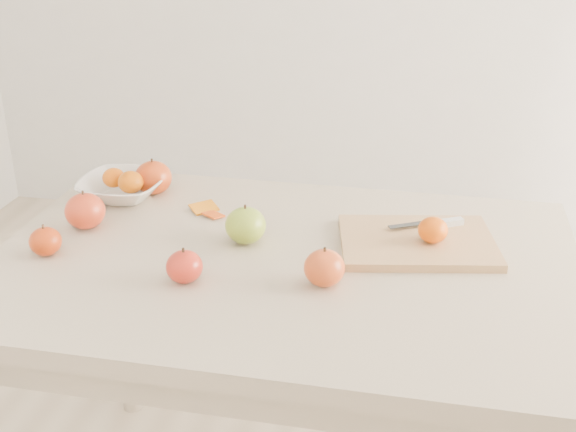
# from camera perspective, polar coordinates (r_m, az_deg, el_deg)

# --- Properties ---
(table) EXTENTS (1.20, 0.80, 0.75)m
(table) POSITION_cam_1_polar(r_m,az_deg,el_deg) (1.53, -0.38, -6.52)
(table) COLOR #C0AF91
(table) RESTS_ON ground
(cutting_board) EXTENTS (0.36, 0.29, 0.02)m
(cutting_board) POSITION_cam_1_polar(r_m,az_deg,el_deg) (1.55, 10.17, -2.04)
(cutting_board) COLOR tan
(cutting_board) RESTS_ON table
(board_tangerine) EXTENTS (0.06, 0.06, 0.05)m
(board_tangerine) POSITION_cam_1_polar(r_m,az_deg,el_deg) (1.52, 11.38, -1.08)
(board_tangerine) COLOR #CA4407
(board_tangerine) RESTS_ON cutting_board
(fruit_bowl) EXTENTS (0.20, 0.20, 0.05)m
(fruit_bowl) POSITION_cam_1_polar(r_m,az_deg,el_deg) (1.80, -12.95, 2.19)
(fruit_bowl) COLOR white
(fruit_bowl) RESTS_ON table
(bowl_tangerine_near) EXTENTS (0.05, 0.05, 0.05)m
(bowl_tangerine_near) POSITION_cam_1_polar(r_m,az_deg,el_deg) (1.81, -13.61, 2.97)
(bowl_tangerine_near) COLOR #E35808
(bowl_tangerine_near) RESTS_ON fruit_bowl
(bowl_tangerine_far) EXTENTS (0.06, 0.06, 0.05)m
(bowl_tangerine_far) POSITION_cam_1_polar(r_m,az_deg,el_deg) (1.77, -12.33, 2.64)
(bowl_tangerine_far) COLOR #C96007
(bowl_tangerine_far) RESTS_ON fruit_bowl
(orange_peel_a) EXTENTS (0.07, 0.07, 0.01)m
(orange_peel_a) POSITION_cam_1_polar(r_m,az_deg,el_deg) (1.70, -6.64, 0.54)
(orange_peel_a) COLOR orange
(orange_peel_a) RESTS_ON table
(orange_peel_b) EXTENTS (0.06, 0.05, 0.01)m
(orange_peel_b) POSITION_cam_1_polar(r_m,az_deg,el_deg) (1.67, -5.93, 0.04)
(orange_peel_b) COLOR #D0480E
(orange_peel_b) RESTS_ON table
(paring_knife) EXTENTS (0.16, 0.08, 0.01)m
(paring_knife) POSITION_cam_1_polar(r_m,az_deg,el_deg) (1.60, 11.97, -0.56)
(paring_knife) COLOR white
(paring_knife) RESTS_ON cutting_board
(apple_green) EXTENTS (0.09, 0.09, 0.08)m
(apple_green) POSITION_cam_1_polar(r_m,az_deg,el_deg) (1.53, -3.37, -0.74)
(apple_green) COLOR #578B15
(apple_green) RESTS_ON table
(apple_red_d) EXTENTS (0.07, 0.07, 0.06)m
(apple_red_d) POSITION_cam_1_polar(r_m,az_deg,el_deg) (1.56, -18.62, -1.91)
(apple_red_d) COLOR #8C0801
(apple_red_d) RESTS_ON table
(apple_red_a) EXTENTS (0.09, 0.09, 0.08)m
(apple_red_a) POSITION_cam_1_polar(r_m,az_deg,el_deg) (1.80, -10.60, 3.00)
(apple_red_a) COLOR #9D1809
(apple_red_a) RESTS_ON table
(apple_red_b) EXTENTS (0.09, 0.09, 0.08)m
(apple_red_b) POSITION_cam_1_polar(r_m,az_deg,el_deg) (1.65, -15.74, 0.38)
(apple_red_b) COLOR #A7271A
(apple_red_b) RESTS_ON table
(apple_red_c) EXTENTS (0.07, 0.07, 0.06)m
(apple_red_c) POSITION_cam_1_polar(r_m,az_deg,el_deg) (1.39, -8.19, -3.99)
(apple_red_c) COLOR #9F0F17
(apple_red_c) RESTS_ON table
(apple_red_e) EXTENTS (0.08, 0.08, 0.07)m
(apple_red_e) POSITION_cam_1_polar(r_m,az_deg,el_deg) (1.37, 2.89, -4.12)
(apple_red_e) COLOR #A50F03
(apple_red_e) RESTS_ON table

